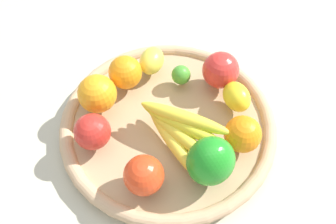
% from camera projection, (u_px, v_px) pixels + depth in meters
% --- Properties ---
extents(ground_plane, '(2.40, 2.40, 0.00)m').
position_uv_depth(ground_plane, '(168.00, 128.00, 0.71)').
color(ground_plane, '#B9B49C').
rests_on(ground_plane, ground).
extents(basket, '(0.44, 0.44, 0.04)m').
position_uv_depth(basket, '(168.00, 123.00, 0.70)').
color(basket, tan).
rests_on(basket, ground_plane).
extents(lemon_1, '(0.08, 0.09, 0.05)m').
position_uv_depth(lemon_1, '(236.00, 97.00, 0.68)').
color(lemon_1, yellow).
rests_on(lemon_1, basket).
extents(banana_bunch, '(0.18, 0.14, 0.06)m').
position_uv_depth(banana_bunch, '(179.00, 129.00, 0.63)').
color(banana_bunch, yellow).
rests_on(banana_bunch, basket).
extents(orange_0, '(0.09, 0.09, 0.07)m').
position_uv_depth(orange_0, '(243.00, 134.00, 0.62)').
color(orange_0, orange).
rests_on(orange_0, basket).
extents(orange_1, '(0.09, 0.09, 0.07)m').
position_uv_depth(orange_1, '(125.00, 72.00, 0.71)').
color(orange_1, orange).
rests_on(orange_1, basket).
extents(bell_pepper, '(0.11, 0.11, 0.10)m').
position_uv_depth(bell_pepper, '(211.00, 161.00, 0.57)').
color(bell_pepper, '#1F9022').
rests_on(bell_pepper, basket).
extents(apple_1, '(0.11, 0.11, 0.08)m').
position_uv_depth(apple_1, '(221.00, 70.00, 0.70)').
color(apple_1, red).
rests_on(apple_1, basket).
extents(apple_2, '(0.07, 0.07, 0.07)m').
position_uv_depth(apple_2, '(141.00, 175.00, 0.57)').
color(apple_2, red).
rests_on(apple_2, basket).
extents(apple_0, '(0.09, 0.09, 0.07)m').
position_uv_depth(apple_0, '(92.00, 132.00, 0.62)').
color(apple_0, red).
rests_on(apple_0, basket).
extents(lemon_0, '(0.05, 0.07, 0.05)m').
position_uv_depth(lemon_0, '(152.00, 61.00, 0.74)').
color(lemon_0, yellow).
rests_on(lemon_0, basket).
extents(lime_0, '(0.05, 0.05, 0.04)m').
position_uv_depth(lime_0, '(182.00, 75.00, 0.72)').
color(lime_0, '#45962D').
rests_on(lime_0, basket).
extents(orange_2, '(0.11, 0.11, 0.08)m').
position_uv_depth(orange_2, '(97.00, 94.00, 0.67)').
color(orange_2, orange).
rests_on(orange_2, basket).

